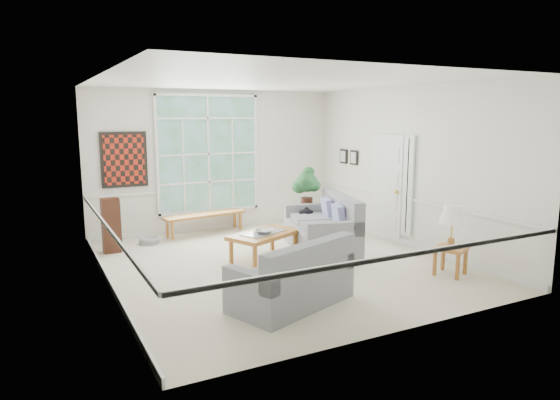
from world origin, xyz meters
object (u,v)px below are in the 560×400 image
object	(u,v)px
loveseat_front	(291,272)
coffee_table	(264,246)
loveseat_right	(321,223)
end_table	(309,222)
side_table	(450,261)

from	to	relation	value
loveseat_front	coffee_table	distance (m)	2.15
loveseat_right	loveseat_front	size ratio (longest dim) A/B	1.16
coffee_table	end_table	xyz separation A→B (m)	(1.56, 1.12, 0.06)
loveseat_front	coffee_table	world-z (taller)	loveseat_front
coffee_table	end_table	size ratio (longest dim) A/B	2.12
loveseat_front	side_table	bearing A→B (deg)	-21.04
loveseat_right	coffee_table	xyz separation A→B (m)	(-1.17, -0.03, -0.28)
loveseat_front	end_table	world-z (taller)	loveseat_front
loveseat_right	coffee_table	distance (m)	1.20
loveseat_right	side_table	world-z (taller)	loveseat_right
end_table	loveseat_front	bearing A→B (deg)	-123.97
loveseat_right	loveseat_front	distance (m)	2.72
loveseat_right	loveseat_front	xyz separation A→B (m)	(-1.75, -2.08, -0.07)
loveseat_front	coffee_table	size ratio (longest dim) A/B	1.31
side_table	loveseat_front	bearing A→B (deg)	178.84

